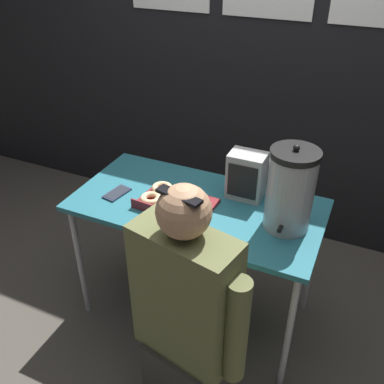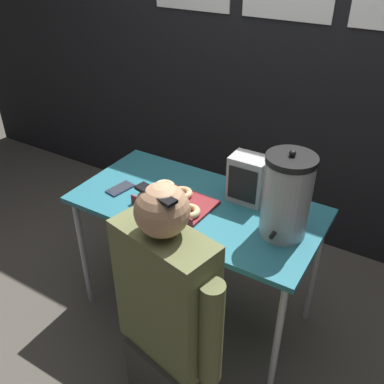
# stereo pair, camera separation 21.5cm
# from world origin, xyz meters

# --- Properties ---
(ground_plane) EXTENTS (12.00, 12.00, 0.00)m
(ground_plane) POSITION_xyz_m (0.00, 0.00, 0.00)
(ground_plane) COLOR #4C473F
(back_wall) EXTENTS (6.00, 0.11, 2.40)m
(back_wall) POSITION_xyz_m (0.00, 1.07, 1.21)
(back_wall) COLOR black
(back_wall) RESTS_ON ground
(folding_table) EXTENTS (1.27, 0.64, 0.77)m
(folding_table) POSITION_xyz_m (0.00, 0.00, 0.71)
(folding_table) COLOR #236675
(folding_table) RESTS_ON ground
(donut_box) EXTENTS (0.39, 0.28, 0.05)m
(donut_box) POSITION_xyz_m (-0.10, -0.06, 0.80)
(donut_box) COLOR maroon
(donut_box) RESTS_ON folding_table
(coffee_urn) EXTENTS (0.22, 0.25, 0.42)m
(coffee_urn) POSITION_xyz_m (0.46, -0.00, 0.97)
(coffee_urn) COLOR #939399
(coffee_urn) RESTS_ON folding_table
(cell_phone) EXTENTS (0.10, 0.16, 0.01)m
(cell_phone) POSITION_xyz_m (-0.42, -0.10, 0.78)
(cell_phone) COLOR #2D334C
(cell_phone) RESTS_ON folding_table
(space_heater) EXTENTS (0.18, 0.14, 0.25)m
(space_heater) POSITION_xyz_m (0.20, 0.16, 0.90)
(space_heater) COLOR #9E9E9E
(space_heater) RESTS_ON folding_table
(person_seated) EXTENTS (0.55, 0.30, 1.25)m
(person_seated) POSITION_xyz_m (0.21, -0.59, 0.60)
(person_seated) COLOR #33332D
(person_seated) RESTS_ON ground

